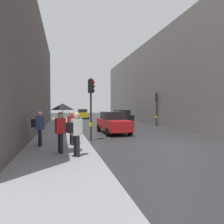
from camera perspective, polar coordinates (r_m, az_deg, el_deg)
ground_plane at (r=10.57m, az=19.50°, el=-10.20°), size 120.00×120.00×0.00m
sidewalk_kerb at (r=14.62m, az=-16.20°, el=-6.59°), size 3.25×40.00×0.16m
building_facade_right at (r=27.18m, az=22.23°, el=8.13°), size 12.00×35.38×10.60m
traffic_light_near_right at (r=11.39m, az=-6.66°, el=4.59°), size 0.44×0.38×3.98m
traffic_light_mid_street at (r=20.71m, az=13.95°, el=2.94°), size 0.34×0.45×3.85m
car_red_sedan at (r=14.68m, az=0.37°, el=-3.36°), size 2.16×4.27×1.76m
car_yellow_taxi at (r=33.90m, az=-9.44°, el=-0.59°), size 2.04×4.21×1.76m
car_dark_suv at (r=23.97m, az=3.10°, el=-1.45°), size 2.18×4.28×1.76m
pedestrian_with_umbrella at (r=8.01m, az=-15.70°, el=-0.63°), size 1.00×1.00×2.14m
pedestrian_with_grey_backpack at (r=9.80m, az=-22.31°, el=-4.27°), size 0.64×0.40×1.77m
pedestrian_with_black_backpack at (r=7.33m, az=-11.57°, el=-6.13°), size 0.66×0.46×1.77m
pedestrian_in_red_jacket at (r=9.61m, az=-12.78°, el=-4.50°), size 0.45×0.35×1.77m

